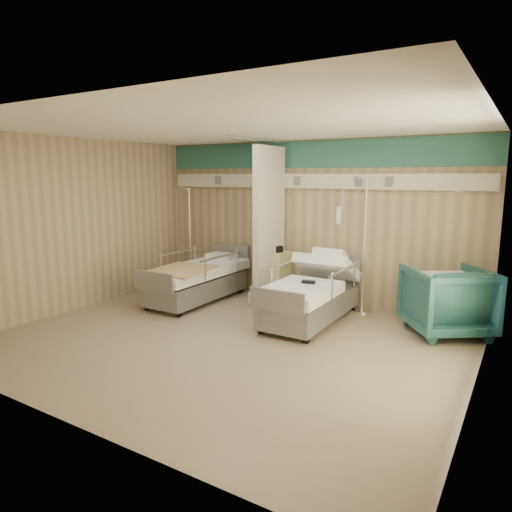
{
  "coord_description": "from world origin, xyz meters",
  "views": [
    {
      "loc": [
        3.37,
        -4.85,
        2.2
      ],
      "look_at": [
        0.06,
        0.6,
        1.07
      ],
      "focal_mm": 32.0,
      "sensor_mm": 36.0,
      "label": 1
    }
  ],
  "objects_px": {
    "bed_right": "(310,301)",
    "bed_left": "(197,283)",
    "bedside_cabinet": "(273,275)",
    "iv_stand_right": "(363,284)",
    "visitor_armchair": "(447,301)",
    "iv_stand_left": "(191,267)"
  },
  "relations": [
    {
      "from": "bed_right",
      "to": "bed_left",
      "type": "distance_m",
      "value": 2.2
    },
    {
      "from": "bedside_cabinet",
      "to": "bed_right",
      "type": "bearing_deg",
      "value": -38.05
    },
    {
      "from": "bed_right",
      "to": "bed_left",
      "type": "height_order",
      "value": "same"
    },
    {
      "from": "visitor_armchair",
      "to": "iv_stand_right",
      "type": "distance_m",
      "value": 1.42
    },
    {
      "from": "bed_left",
      "to": "bedside_cabinet",
      "type": "xyz_separation_m",
      "value": [
        1.05,
        0.9,
        0.11
      ]
    },
    {
      "from": "visitor_armchair",
      "to": "iv_stand_left",
      "type": "relative_size",
      "value": 0.54
    },
    {
      "from": "visitor_armchair",
      "to": "bed_left",
      "type": "bearing_deg",
      "value": -29.44
    },
    {
      "from": "visitor_armchair",
      "to": "iv_stand_left",
      "type": "distance_m",
      "value": 4.8
    },
    {
      "from": "bed_right",
      "to": "visitor_armchair",
      "type": "height_order",
      "value": "visitor_armchair"
    },
    {
      "from": "bed_right",
      "to": "iv_stand_left",
      "type": "height_order",
      "value": "iv_stand_left"
    },
    {
      "from": "bedside_cabinet",
      "to": "visitor_armchair",
      "type": "distance_m",
      "value": 3.03
    },
    {
      "from": "bedside_cabinet",
      "to": "visitor_armchair",
      "type": "height_order",
      "value": "visitor_armchair"
    },
    {
      "from": "bedside_cabinet",
      "to": "iv_stand_left",
      "type": "relative_size",
      "value": 0.43
    },
    {
      "from": "bed_left",
      "to": "iv_stand_left",
      "type": "distance_m",
      "value": 1.05
    },
    {
      "from": "bed_right",
      "to": "bedside_cabinet",
      "type": "xyz_separation_m",
      "value": [
        -1.15,
        0.9,
        0.11
      ]
    },
    {
      "from": "bed_right",
      "to": "bedside_cabinet",
      "type": "bearing_deg",
      "value": 141.95
    },
    {
      "from": "bed_left",
      "to": "iv_stand_right",
      "type": "relative_size",
      "value": 0.99
    },
    {
      "from": "visitor_armchair",
      "to": "bed_right",
      "type": "bearing_deg",
      "value": -21.67
    },
    {
      "from": "bedside_cabinet",
      "to": "iv_stand_right",
      "type": "relative_size",
      "value": 0.39
    },
    {
      "from": "visitor_armchair",
      "to": "iv_stand_left",
      "type": "bearing_deg",
      "value": -39.38
    },
    {
      "from": "bed_right",
      "to": "visitor_armchair",
      "type": "relative_size",
      "value": 2.05
    },
    {
      "from": "bed_right",
      "to": "bed_left",
      "type": "xyz_separation_m",
      "value": [
        -2.2,
        0.0,
        0.0
      ]
    }
  ]
}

